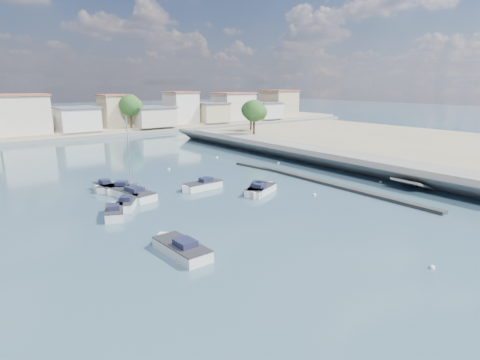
# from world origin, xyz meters

# --- Properties ---
(ground) EXTENTS (400.00, 400.00, 0.00)m
(ground) POSITION_xyz_m (0.00, 40.00, 0.00)
(ground) COLOR #294052
(ground) RESTS_ON ground
(seawall_walkway) EXTENTS (5.00, 90.00, 1.80)m
(seawall_walkway) POSITION_xyz_m (18.50, 13.00, 0.90)
(seawall_walkway) COLOR slate
(seawall_walkway) RESTS_ON ground
(seawall_embankment) EXTENTS (49.65, 90.00, 2.90)m
(seawall_embankment) POSITION_xyz_m (40.10, 12.99, 0.85)
(seawall_embankment) COLOR slate
(seawall_embankment) RESTS_ON ground
(breakwater) EXTENTS (2.00, 31.02, 0.35)m
(breakwater) POSITION_xyz_m (6.90, 12.69, 0.17)
(breakwater) COLOR black
(breakwater) RESTS_ON ground
(far_shore_land) EXTENTS (160.00, 40.00, 1.40)m
(far_shore_land) POSITION_xyz_m (0.00, 92.00, 0.70)
(far_shore_land) COLOR gray
(far_shore_land) RESTS_ON ground
(far_shore_quay) EXTENTS (160.00, 2.50, 0.80)m
(far_shore_quay) POSITION_xyz_m (0.00, 71.00, 0.40)
(far_shore_quay) COLOR slate
(far_shore_quay) RESTS_ON ground
(far_town) EXTENTS (113.01, 12.80, 8.35)m
(far_town) POSITION_xyz_m (10.71, 76.92, 4.93)
(far_town) COLOR beige
(far_town) RESTS_ON far_shore_land
(shore_trees) EXTENTS (74.56, 38.32, 7.92)m
(shore_trees) POSITION_xyz_m (8.34, 68.11, 6.22)
(shore_trees) COLOR #38281E
(shore_trees) RESTS_ON ground
(motorboat_a) EXTENTS (2.28, 5.81, 1.48)m
(motorboat_a) POSITION_xyz_m (-17.10, 4.38, 0.38)
(motorboat_a) COLOR silver
(motorboat_a) RESTS_ON ground
(motorboat_b) EXTENTS (2.87, 4.39, 1.48)m
(motorboat_b) POSITION_xyz_m (-17.88, 15.41, 0.38)
(motorboat_b) COLOR silver
(motorboat_b) RESTS_ON ground
(motorboat_c) EXTENTS (5.16, 2.06, 1.48)m
(motorboat_c) POSITION_xyz_m (-6.38, 18.78, 0.38)
(motorboat_c) COLOR silver
(motorboat_c) RESTS_ON ground
(motorboat_d) EXTENTS (4.23, 4.09, 1.48)m
(motorboat_d) POSITION_xyz_m (-2.43, 13.40, 0.38)
(motorboat_d) COLOR silver
(motorboat_d) RESTS_ON ground
(motorboat_e) EXTENTS (3.65, 4.31, 1.48)m
(motorboat_e) POSITION_xyz_m (-15.75, 17.50, 0.38)
(motorboat_e) COLOR silver
(motorboat_e) RESTS_ON ground
(motorboat_f) EXTENTS (4.40, 3.94, 1.48)m
(motorboat_f) POSITION_xyz_m (-14.75, 23.45, 0.38)
(motorboat_f) COLOR silver
(motorboat_f) RESTS_ON ground
(motorboat_g) EXTENTS (1.91, 4.62, 1.48)m
(motorboat_g) POSITION_xyz_m (-15.38, 24.44, 0.38)
(motorboat_g) COLOR silver
(motorboat_g) RESTS_ON ground
(motorboat_h) EXTENTS (5.09, 3.53, 1.48)m
(motorboat_h) POSITION_xyz_m (-1.75, 13.31, 0.38)
(motorboat_h) COLOR silver
(motorboat_h) RESTS_ON ground
(sailboat) EXTENTS (3.40, 7.29, 9.00)m
(sailboat) POSITION_xyz_m (-14.20, 20.84, 0.41)
(sailboat) COLOR silver
(sailboat) RESTS_ON ground
(mooring_buoys) EXTENTS (18.26, 42.56, 0.38)m
(mooring_buoys) POSITION_xyz_m (3.88, 16.43, 0.05)
(mooring_buoys) COLOR white
(mooring_buoys) RESTS_ON ground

